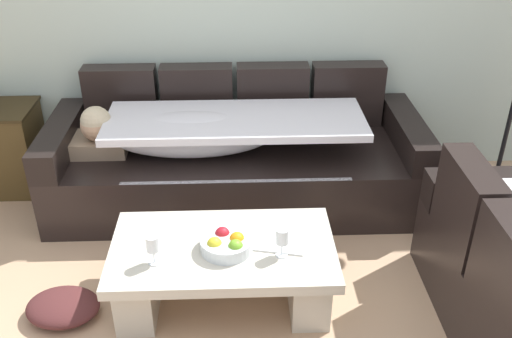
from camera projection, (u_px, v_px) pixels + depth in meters
name	position (u px, v px, depth m)	size (l,w,h in m)	color
couch_along_wall	(230.00, 158.00, 3.98)	(2.55, 0.92, 0.88)	black
coffee_table	(223.00, 266.00, 3.10)	(1.20, 0.68, 0.38)	beige
fruit_bowl	(227.00, 243.00, 2.98)	(0.28, 0.28, 0.10)	silver
wine_glass_near_left	(153.00, 245.00, 2.85)	(0.07, 0.07, 0.17)	silver
wine_glass_near_right	(282.00, 237.00, 2.90)	(0.07, 0.07, 0.17)	silver
open_magazine	(279.00, 241.00, 3.06)	(0.28, 0.21, 0.01)	white
crumpled_garment	(63.00, 307.00, 3.08)	(0.40, 0.32, 0.12)	#4C2323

